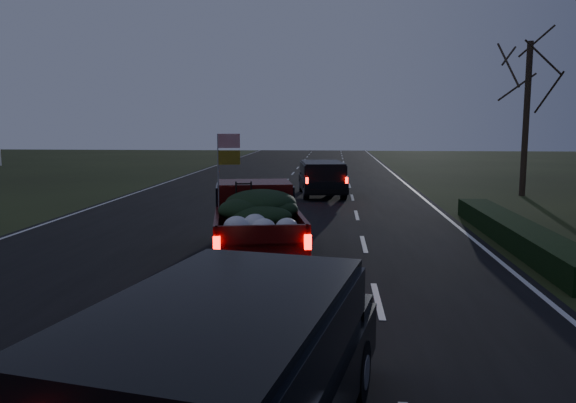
# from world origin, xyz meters

# --- Properties ---
(ground) EXTENTS (120.00, 120.00, 0.00)m
(ground) POSITION_xyz_m (0.00, 0.00, 0.00)
(ground) COLOR black
(ground) RESTS_ON ground
(road_asphalt) EXTENTS (14.00, 120.00, 0.02)m
(road_asphalt) POSITION_xyz_m (0.00, 0.00, 0.01)
(road_asphalt) COLOR black
(road_asphalt) RESTS_ON ground
(hedge_row) EXTENTS (1.00, 10.00, 0.60)m
(hedge_row) POSITION_xyz_m (7.80, 3.00, 0.30)
(hedge_row) COLOR black
(hedge_row) RESTS_ON ground
(bare_tree_far) EXTENTS (3.60, 3.60, 7.00)m
(bare_tree_far) POSITION_xyz_m (11.50, 14.00, 5.23)
(bare_tree_far) COLOR black
(bare_tree_far) RESTS_ON ground
(pickup_truck) EXTENTS (2.89, 5.47, 2.73)m
(pickup_truck) POSITION_xyz_m (0.87, 0.73, 1.02)
(pickup_truck) COLOR #400809
(pickup_truck) RESTS_ON ground
(lead_suv) EXTENTS (2.40, 4.69, 1.29)m
(lead_suv) POSITION_xyz_m (2.21, 13.06, 0.98)
(lead_suv) COLOR black
(lead_suv) RESTS_ON ground
(rear_suv) EXTENTS (3.02, 5.23, 1.41)m
(rear_suv) POSITION_xyz_m (1.80, -7.87, 1.07)
(rear_suv) COLOR black
(rear_suv) RESTS_ON ground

